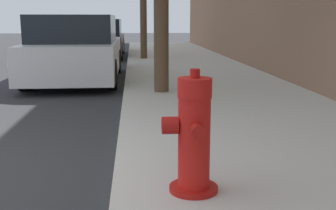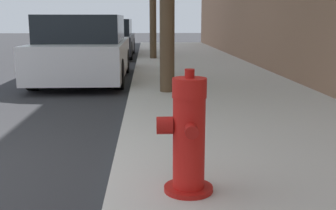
# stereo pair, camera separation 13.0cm
# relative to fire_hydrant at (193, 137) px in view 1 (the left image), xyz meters

# --- Properties ---
(sidewalk_slab) EXTENTS (3.31, 40.00, 0.13)m
(sidewalk_slab) POSITION_rel_fire_hydrant_xyz_m (1.05, 0.38, -0.48)
(sidewalk_slab) COLOR beige
(sidewalk_slab) RESTS_ON ground_plane
(fire_hydrant) EXTENTS (0.41, 0.43, 0.90)m
(fire_hydrant) POSITION_rel_fire_hydrant_xyz_m (0.00, 0.00, 0.00)
(fire_hydrant) COLOR #A91511
(fire_hydrant) RESTS_ON sidewalk_slab
(parked_car_near) EXTENTS (1.88, 4.24, 1.46)m
(parked_car_near) POSITION_rel_fire_hydrant_xyz_m (-1.69, 6.69, 0.16)
(parked_car_near) COLOR silver
(parked_car_near) RESTS_ON ground_plane
(parked_car_mid) EXTENTS (1.80, 4.52, 1.38)m
(parked_car_mid) POSITION_rel_fire_hydrant_xyz_m (-1.68, 12.94, 0.12)
(parked_car_mid) COLOR black
(parked_car_mid) RESTS_ON ground_plane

